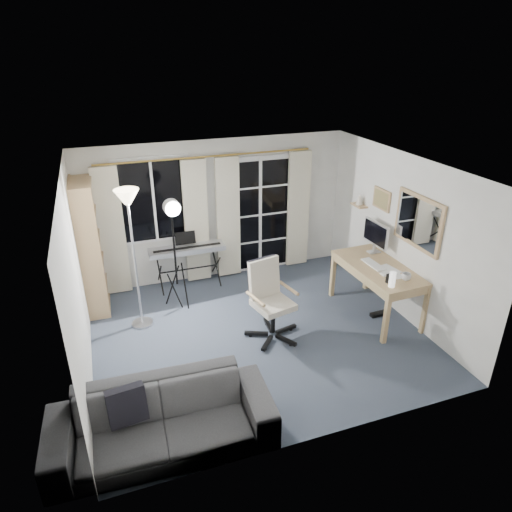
{
  "coord_description": "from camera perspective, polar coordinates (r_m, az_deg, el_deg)",
  "views": [
    {
      "loc": [
        -1.84,
        -5.12,
        3.77
      ],
      "look_at": [
        0.11,
        0.35,
        1.06
      ],
      "focal_mm": 32.0,
      "sensor_mm": 36.0,
      "label": 1
    }
  ],
  "objects": [
    {
      "name": "framed_print",
      "position": [
        7.31,
        15.44,
        6.86
      ],
      "size": [
        0.03,
        0.42,
        0.32
      ],
      "color": "tan",
      "rests_on": "floor"
    },
    {
      "name": "wall_mirror",
      "position": [
        6.65,
        19.62,
        4.04
      ],
      "size": [
        0.04,
        0.94,
        0.74
      ],
      "color": "tan",
      "rests_on": "floor"
    },
    {
      "name": "wall_shelf",
      "position": [
        7.72,
        12.79,
        6.61
      ],
      "size": [
        0.16,
        0.3,
        0.18
      ],
      "color": "tan",
      "rests_on": "floor"
    },
    {
      "name": "monitor",
      "position": [
        7.26,
        14.74,
        2.63
      ],
      "size": [
        0.2,
        0.58,
        0.5
      ],
      "rotation": [
        0.0,
        0.0,
        0.04
      ],
      "color": "silver",
      "rests_on": "desk"
    },
    {
      "name": "french_door",
      "position": [
        8.03,
        0.44,
        5.07
      ],
      "size": [
        1.32,
        0.09,
        2.11
      ],
      "color": "white",
      "rests_on": "floor"
    },
    {
      "name": "bookshelf",
      "position": [
        7.28,
        -20.26,
        0.74
      ],
      "size": [
        0.36,
        0.95,
        2.03
      ],
      "rotation": [
        0.0,
        0.0,
        -0.03
      ],
      "color": "tan",
      "rests_on": "floor"
    },
    {
      "name": "keyboard_piano",
      "position": [
        7.58,
        -8.6,
        0.73
      ],
      "size": [
        1.25,
        0.61,
        0.9
      ],
      "rotation": [
        0.0,
        0.0,
        -0.01
      ],
      "color": "black",
      "rests_on": "floor"
    },
    {
      "name": "floor",
      "position": [
        6.63,
        0.15,
        -9.74
      ],
      "size": [
        4.5,
        4.0,
        0.02
      ],
      "primitive_type": "cube",
      "color": "#363F4F",
      "rests_on": "ground"
    },
    {
      "name": "sofa",
      "position": [
        4.89,
        -11.78,
        -18.54
      ],
      "size": [
        2.27,
        0.76,
        0.88
      ],
      "rotation": [
        0.0,
        0.0,
        -0.05
      ],
      "color": "#2B2C2E",
      "rests_on": "floor"
    },
    {
      "name": "mug",
      "position": [
        6.61,
        18.28,
        -2.38
      ],
      "size": [
        0.14,
        0.11,
        0.13
      ],
      "primitive_type": "imported",
      "rotation": [
        0.0,
        0.0,
        0.04
      ],
      "color": "silver",
      "rests_on": "desk"
    },
    {
      "name": "window",
      "position": [
        7.49,
        -12.7,
        6.78
      ],
      "size": [
        1.2,
        0.08,
        1.4
      ],
      "color": "white",
      "rests_on": "floor"
    },
    {
      "name": "desk",
      "position": [
        6.98,
        15.04,
        -1.95
      ],
      "size": [
        0.8,
        1.52,
        0.8
      ],
      "rotation": [
        0.0,
        0.0,
        0.04
      ],
      "color": "tan",
      "rests_on": "floor"
    },
    {
      "name": "torchiere_lamp",
      "position": [
        6.29,
        -15.53,
        4.5
      ],
      "size": [
        0.4,
        0.4,
        2.06
      ],
      "rotation": [
        0.0,
        0.0,
        -0.24
      ],
      "color": "#B2B2B7",
      "rests_on": "floor"
    },
    {
      "name": "studio_light",
      "position": [
        6.67,
        -10.36,
        4.34
      ],
      "size": [
        0.34,
        0.36,
        1.82
      ],
      "rotation": [
        0.0,
        0.0,
        0.07
      ],
      "color": "black",
      "rests_on": "floor"
    },
    {
      "name": "desk_clutter",
      "position": [
        6.81,
        15.63,
        -3.45
      ],
      "size": [
        0.45,
        0.92,
        1.01
      ],
      "rotation": [
        0.0,
        0.0,
        0.04
      ],
      "color": "white",
      "rests_on": "desk"
    },
    {
      "name": "office_chair",
      "position": [
        6.3,
        1.52,
        -4.57
      ],
      "size": [
        0.78,
        0.76,
        1.12
      ],
      "rotation": [
        0.0,
        0.0,
        0.22
      ],
      "color": "black",
      "rests_on": "floor"
    },
    {
      "name": "curtains",
      "position": [
        7.69,
        -5.57,
        4.55
      ],
      "size": [
        3.6,
        0.07,
        2.13
      ],
      "color": "gold",
      "rests_on": "floor"
    }
  ]
}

